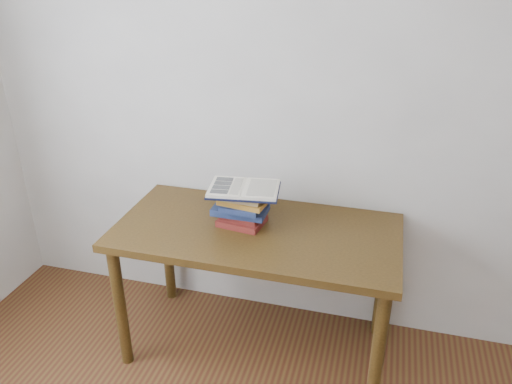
% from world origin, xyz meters
% --- Properties ---
extents(room_shell, '(3.54, 3.54, 2.62)m').
position_xyz_m(room_shell, '(-0.08, 0.01, 1.63)').
color(room_shell, beige).
rests_on(room_shell, ground).
extents(desk, '(1.38, 0.69, 0.74)m').
position_xyz_m(desk, '(-0.11, 1.38, 0.64)').
color(desk, '#483012').
rests_on(desk, ground).
extents(book_stack, '(0.28, 0.20, 0.18)m').
position_xyz_m(book_stack, '(-0.20, 1.41, 0.83)').
color(book_stack, maroon).
rests_on(book_stack, desk).
extents(open_book, '(0.37, 0.28, 0.03)m').
position_xyz_m(open_book, '(-0.19, 1.42, 0.93)').
color(open_book, black).
rests_on(open_book, book_stack).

